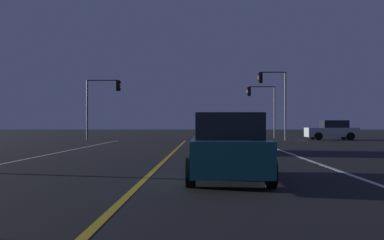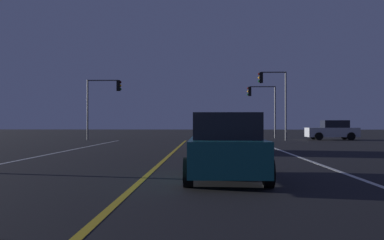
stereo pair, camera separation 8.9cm
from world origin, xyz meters
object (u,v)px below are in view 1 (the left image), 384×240
Objects in this scene: traffic_light_near_left at (104,95)px; traffic_light_near_right at (273,90)px; car_crossing_side at (332,130)px; traffic_light_far_right at (261,99)px; car_ahead_far at (215,136)px; car_lead_same_lane at (228,148)px.

traffic_light_near_right is at bearing 0.00° from traffic_light_near_left.
traffic_light_far_right is at bearing -36.07° from car_crossing_side.
traffic_light_far_right is (4.96, 20.02, 2.92)m from car_ahead_far.
traffic_light_near_left is at bearing 0.00° from traffic_light_near_right.
car_ahead_far and car_lead_same_lane have the same top height.
car_lead_same_lane is 31.15m from traffic_light_far_right.
traffic_light_far_right reaches higher than car_lead_same_lane.
car_lead_same_lane is at bearing 68.38° from car_crossing_side.
traffic_light_far_right is at bearing -9.11° from car_lead_same_lane.
traffic_light_near_right is (5.23, 14.52, 3.40)m from car_ahead_far.
car_lead_same_lane is 1.00× the size of car_crossing_side.
car_ahead_far is 1.00× the size of car_crossing_side.
traffic_light_near_left is at bearing 31.88° from car_ahead_far.
car_crossing_side is at bearing -21.62° from car_lead_same_lane.
traffic_light_far_right is at bearing -87.23° from traffic_light_near_right.
traffic_light_near_right is 1.13× the size of traffic_light_near_left.
car_lead_same_lane is at bearing 80.89° from traffic_light_far_right.
car_ahead_far is 1.00× the size of car_lead_same_lane.
traffic_light_near_left reaches higher than traffic_light_far_right.
traffic_light_far_right is (-5.61, 4.08, 2.92)m from car_crossing_side.
car_lead_same_lane is 26.88m from traffic_light_near_left.
traffic_light_near_left is (-9.03, 14.52, 3.00)m from car_ahead_far.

